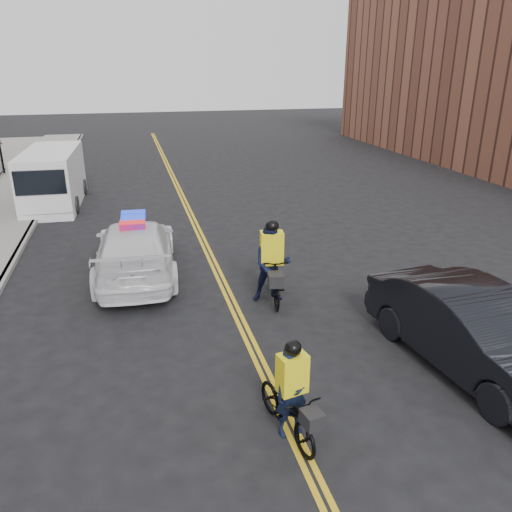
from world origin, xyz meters
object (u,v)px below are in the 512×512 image
(dark_sedan, at_px, (474,332))
(cyclist_far, at_px, (272,269))
(cargo_van, at_px, (53,179))
(cyclist_near, at_px, (292,402))
(police_cruiser, at_px, (136,249))

(dark_sedan, bearing_deg, cyclist_far, 120.14)
(cargo_van, bearing_deg, cyclist_near, -69.57)
(police_cruiser, relative_size, cyclist_near, 2.98)
(cyclist_far, bearing_deg, cyclist_near, -93.66)
(dark_sedan, xyz_separation_m, cyclist_far, (-3.01, 4.02, 0.02))
(cargo_van, bearing_deg, dark_sedan, -56.28)
(cyclist_near, xyz_separation_m, cyclist_far, (1.07, 4.94, 0.25))
(cyclist_near, height_order, cyclist_far, cyclist_far)
(cargo_van, bearing_deg, police_cruiser, -68.01)
(cyclist_near, bearing_deg, dark_sedan, 1.18)
(cyclist_near, bearing_deg, cargo_van, 97.03)
(police_cruiser, bearing_deg, cyclist_near, 109.52)
(dark_sedan, bearing_deg, cyclist_near, -173.91)
(cargo_van, relative_size, cyclist_near, 3.05)
(cargo_van, xyz_separation_m, cyclist_near, (5.48, -16.27, -0.55))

